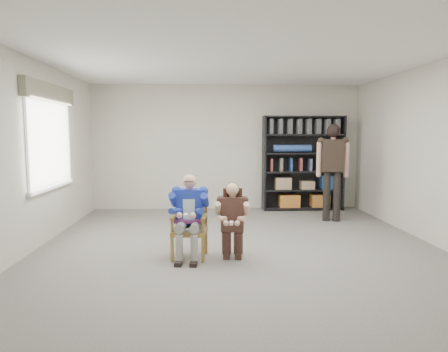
{
  "coord_description": "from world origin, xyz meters",
  "views": [
    {
      "loc": [
        -0.49,
        -5.53,
        1.69
      ],
      "look_at": [
        -0.2,
        0.6,
        1.05
      ],
      "focal_mm": 32.0,
      "sensor_mm": 36.0,
      "label": 1
    }
  ],
  "objects_px": {
    "armchair": "(189,226)",
    "kneeling_woman": "(232,221)",
    "seated_man": "(189,216)",
    "bookshelf": "(303,163)",
    "standing_man": "(332,173)"
  },
  "relations": [
    {
      "from": "armchair",
      "to": "kneeling_woman",
      "type": "relative_size",
      "value": 0.84
    },
    {
      "from": "seated_man",
      "to": "bookshelf",
      "type": "xyz_separation_m",
      "value": [
        2.41,
        3.45,
        0.47
      ]
    },
    {
      "from": "bookshelf",
      "to": "armchair",
      "type": "bearing_deg",
      "value": -124.93
    },
    {
      "from": "kneeling_woman",
      "to": "seated_man",
      "type": "bearing_deg",
      "value": 174.36
    },
    {
      "from": "armchair",
      "to": "bookshelf",
      "type": "bearing_deg",
      "value": 61.13
    },
    {
      "from": "armchair",
      "to": "bookshelf",
      "type": "distance_m",
      "value": 4.25
    },
    {
      "from": "armchair",
      "to": "standing_man",
      "type": "distance_m",
      "value": 3.52
    },
    {
      "from": "seated_man",
      "to": "kneeling_woman",
      "type": "distance_m",
      "value": 0.59
    },
    {
      "from": "seated_man",
      "to": "standing_man",
      "type": "relative_size",
      "value": 0.62
    },
    {
      "from": "armchair",
      "to": "seated_man",
      "type": "relative_size",
      "value": 0.77
    },
    {
      "from": "standing_man",
      "to": "armchair",
      "type": "bearing_deg",
      "value": -126.67
    },
    {
      "from": "standing_man",
      "to": "bookshelf",
      "type": "bearing_deg",
      "value": 116.32
    },
    {
      "from": "seated_man",
      "to": "standing_man",
      "type": "bearing_deg",
      "value": 45.69
    },
    {
      "from": "kneeling_woman",
      "to": "armchair",
      "type": "bearing_deg",
      "value": 174.36
    },
    {
      "from": "seated_man",
      "to": "armchair",
      "type": "bearing_deg",
      "value": 96.05
    }
  ]
}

